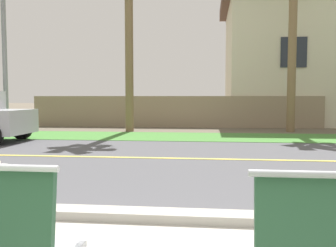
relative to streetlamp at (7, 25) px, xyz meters
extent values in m
plane|color=#665B4C|center=(6.72, -2.85, -3.84)|extent=(140.00, 140.00, 0.00)
cube|color=#ADA89E|center=(6.72, -8.50, -3.79)|extent=(44.00, 0.30, 0.11)
cube|color=#515156|center=(6.72, -4.35, -3.84)|extent=(52.00, 8.00, 0.01)
cube|color=#E0CC4C|center=(6.72, -4.35, -3.83)|extent=(48.00, 0.14, 0.01)
cube|color=#478438|center=(6.72, 0.19, -3.83)|extent=(48.00, 2.80, 0.02)
cylinder|color=silver|center=(5.79, -10.43, -3.11)|extent=(0.09, 0.09, 0.46)
cylinder|color=black|center=(1.02, -1.11, -3.52)|extent=(0.64, 0.18, 0.64)
cylinder|color=gray|center=(0.00, -0.21, -0.50)|extent=(0.16, 0.16, 6.68)
cylinder|color=brown|center=(3.88, 2.02, 0.27)|extent=(0.32, 0.32, 8.22)
cylinder|color=brown|center=(10.18, 2.52, -0.25)|extent=(0.32, 0.32, 7.18)
cube|color=gray|center=(5.42, 4.27, -3.14)|extent=(13.00, 0.36, 1.40)
cube|color=beige|center=(12.76, 7.47, -0.86)|extent=(9.56, 6.40, 5.96)
cube|color=#232833|center=(10.61, 4.24, -0.56)|extent=(1.10, 0.06, 1.30)
camera|label=1|loc=(7.01, -12.49, -2.48)|focal=39.98mm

